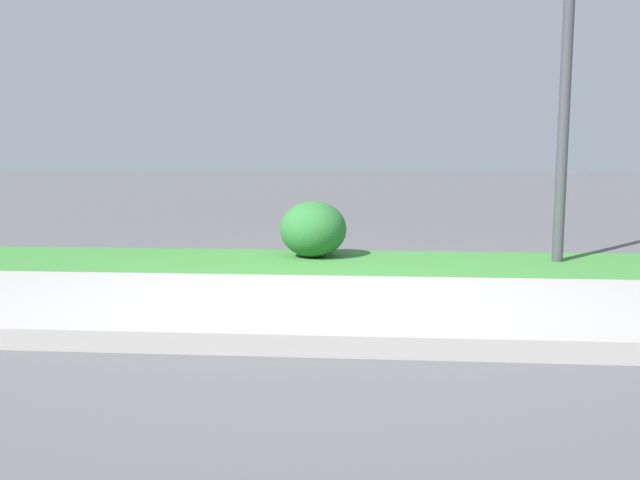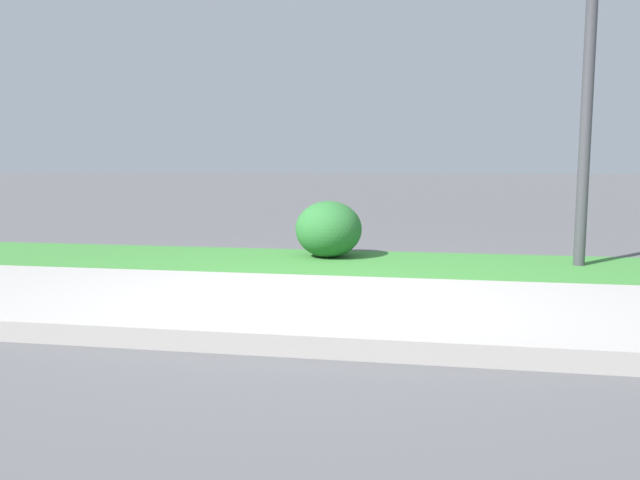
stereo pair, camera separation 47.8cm
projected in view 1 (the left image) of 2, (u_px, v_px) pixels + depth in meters
The scene contains 5 objects.
ground_plane at pixel (316, 304), 4.52m from camera, with size 120.00×120.00×0.00m, color #515154.
sidewalk_pavement at pixel (316, 303), 4.52m from camera, with size 18.00×2.20×0.01m, color #9E9993.
grass_verge at pixel (332, 262), 6.44m from camera, with size 18.00×1.69×0.01m, color #387A33.
street_curb at pixel (297, 342), 3.34m from camera, with size 18.00×0.16×0.12m, color #9E9993.
shrub_bush_near_lamp at pixel (313, 229), 6.73m from camera, with size 0.72×0.72×0.61m.
Camera 1 is at (0.38, -4.41, 1.01)m, focal length 35.00 mm.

